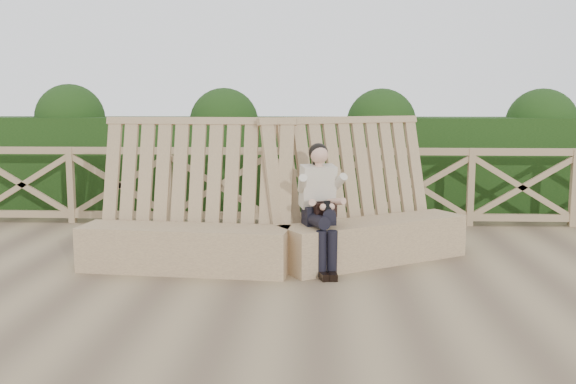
{
  "coord_description": "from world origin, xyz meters",
  "views": [
    {
      "loc": [
        -0.04,
        -5.54,
        1.73
      ],
      "look_at": [
        -0.29,
        0.4,
        0.9
      ],
      "focal_mm": 40.0,
      "sensor_mm": 36.0,
      "label": 1
    }
  ],
  "objects": [
    {
      "name": "ground",
      "position": [
        0.0,
        0.0,
        0.0
      ],
      "size": [
        60.0,
        60.0,
        0.0
      ],
      "primitive_type": "plane",
      "color": "brown",
      "rests_on": "ground"
    },
    {
      "name": "bench",
      "position": [
        -0.41,
        1.2,
        0.4
      ],
      "size": [
        4.15,
        1.8,
        1.6
      ],
      "rotation": [
        0.0,
        0.0,
        0.14
      ],
      "color": "#7F6649",
      "rests_on": "ground"
    },
    {
      "name": "woman",
      "position": [
        0.02,
        1.01,
        0.72
      ],
      "size": [
        0.45,
        0.79,
        1.32
      ],
      "rotation": [
        0.0,
        0.0,
        0.3
      ],
      "color": "black",
      "rests_on": "ground"
    },
    {
      "name": "guardrail",
      "position": [
        0.0,
        3.5,
        0.55
      ],
      "size": [
        10.1,
        0.09,
        1.1
      ],
      "color": "#927455",
      "rests_on": "ground"
    },
    {
      "name": "hedge",
      "position": [
        0.0,
        4.7,
        0.75
      ],
      "size": [
        12.0,
        1.2,
        1.5
      ],
      "primitive_type": "cube",
      "color": "black",
      "rests_on": "ground"
    }
  ]
}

